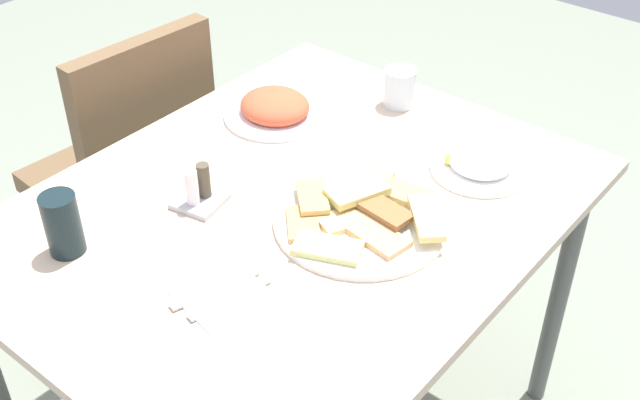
# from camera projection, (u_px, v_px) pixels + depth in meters

# --- Properties ---
(dining_table) EXTENTS (1.15, 0.91, 0.75)m
(dining_table) POSITION_uv_depth(u_px,v_px,m) (294.00, 236.00, 1.64)
(dining_table) COLOR beige
(dining_table) RESTS_ON ground_plane
(dining_chair) EXTENTS (0.45, 0.45, 0.88)m
(dining_chair) POSITION_uv_depth(u_px,v_px,m) (132.00, 162.00, 2.17)
(dining_chair) COLOR brown
(dining_chair) RESTS_ON ground_plane
(pide_platter) EXTENTS (0.34, 0.34, 0.05)m
(pide_platter) POSITION_uv_depth(u_px,v_px,m) (362.00, 217.00, 1.54)
(pide_platter) COLOR white
(pide_platter) RESTS_ON dining_table
(salad_plate_greens) EXTENTS (0.24, 0.24, 0.06)m
(salad_plate_greens) POSITION_uv_depth(u_px,v_px,m) (275.00, 108.00, 1.85)
(salad_plate_greens) COLOR white
(salad_plate_greens) RESTS_ON dining_table
(salad_plate_rice) EXTENTS (0.21, 0.21, 0.05)m
(salad_plate_rice) POSITION_uv_depth(u_px,v_px,m) (480.00, 163.00, 1.68)
(salad_plate_rice) COLOR white
(salad_plate_rice) RESTS_ON dining_table
(soda_can) EXTENTS (0.09, 0.09, 0.12)m
(soda_can) POSITION_uv_depth(u_px,v_px,m) (63.00, 224.00, 1.45)
(soda_can) COLOR black
(soda_can) RESTS_ON dining_table
(drinking_glass) EXTENTS (0.08, 0.08, 0.09)m
(drinking_glass) POSITION_uv_depth(u_px,v_px,m) (400.00, 87.00, 1.89)
(drinking_glass) COLOR silver
(drinking_glass) RESTS_ON dining_table
(paper_napkin) EXTENTS (0.16, 0.16, 0.00)m
(paper_napkin) POSITION_uv_depth(u_px,v_px,m) (222.00, 295.00, 1.38)
(paper_napkin) COLOR white
(paper_napkin) RESTS_ON dining_table
(fork) EXTENTS (0.16, 0.05, 0.00)m
(fork) POSITION_uv_depth(u_px,v_px,m) (230.00, 298.00, 1.37)
(fork) COLOR silver
(fork) RESTS_ON paper_napkin
(spoon) EXTENTS (0.17, 0.07, 0.00)m
(spoon) POSITION_uv_depth(u_px,v_px,m) (215.00, 289.00, 1.39)
(spoon) COLOR silver
(spoon) RESTS_ON paper_napkin
(condiment_caddy) EXTENTS (0.11, 0.11, 0.09)m
(condiment_caddy) POSITION_uv_depth(u_px,v_px,m) (199.00, 193.00, 1.58)
(condiment_caddy) COLOR #B2B2B7
(condiment_caddy) RESTS_ON dining_table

